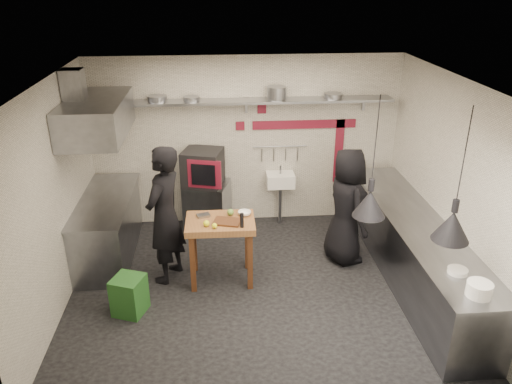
{
  "coord_description": "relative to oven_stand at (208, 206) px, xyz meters",
  "views": [
    {
      "loc": [
        -0.49,
        -5.71,
        3.96
      ],
      "look_at": [
        0.01,
        0.3,
        1.29
      ],
      "focal_mm": 35.0,
      "sensor_mm": 36.0,
      "label": 1
    }
  ],
  "objects": [
    {
      "name": "heat_lamp_near",
      "position": [
        1.89,
        -2.54,
        1.7
      ],
      "size": [
        0.41,
        0.41,
        1.4
      ],
      "primitive_type": null,
      "rotation": [
        0.0,
        0.0,
        -0.1
      ],
      "color": "black",
      "rests_on": "ceiling"
    },
    {
      "name": "lemon_b",
      "position": [
        0.12,
        -1.79,
        0.56
      ],
      "size": [
        0.09,
        0.09,
        0.07
      ],
      "primitive_type": "sphere",
      "rotation": [
        0.0,
        0.0,
        0.43
      ],
      "color": "#F5FF18",
      "rests_on": "prep_table"
    },
    {
      "name": "oven_glass",
      "position": [
        -0.04,
        -0.34,
        0.69
      ],
      "size": [
        0.37,
        0.12,
        0.34
      ],
      "primitive_type": "cube",
      "rotation": [
        0.0,
        0.0,
        -0.27
      ],
      "color": "black",
      "rests_on": "oven_door"
    },
    {
      "name": "ceiling",
      "position": [
        0.67,
        -1.81,
        2.4
      ],
      "size": [
        5.0,
        5.0,
        0.0
      ],
      "primitive_type": "plane",
      "color": "beige",
      "rests_on": "floor"
    },
    {
      "name": "counter_left",
      "position": [
        -1.48,
        -0.76,
        0.05
      ],
      "size": [
        0.7,
        1.9,
        0.9
      ],
      "primitive_type": "cube",
      "color": "slate",
      "rests_on": "floor"
    },
    {
      "name": "shelf_bracket_mid",
      "position": [
        0.67,
        0.26,
        1.62
      ],
      "size": [
        0.04,
        0.06,
        0.24
      ],
      "primitive_type": "cube",
      "color": "slate",
      "rests_on": "wall_back"
    },
    {
      "name": "hood_duct",
      "position": [
        -1.68,
        -0.76,
        2.15
      ],
      "size": [
        0.28,
        0.28,
        0.5
      ],
      "primitive_type": "cube",
      "color": "slate",
      "rests_on": "ceiling"
    },
    {
      "name": "back_shelf",
      "position": [
        0.67,
        0.11,
        1.72
      ],
      "size": [
        4.6,
        0.34,
        0.04
      ],
      "primitive_type": "cube",
      "color": "slate",
      "rests_on": "wall_back"
    },
    {
      "name": "counter_right",
      "position": [
        2.82,
        -1.81,
        0.05
      ],
      "size": [
        0.7,
        3.8,
        0.9
      ],
      "primitive_type": "cube",
      "color": "slate",
      "rests_on": "floor"
    },
    {
      "name": "lemon_a",
      "position": [
        0.02,
        -1.72,
        0.56
      ],
      "size": [
        0.11,
        0.11,
        0.08
      ],
      "primitive_type": "sphere",
      "rotation": [
        0.0,
        0.0,
        -0.43
      ],
      "color": "#F5FF18",
      "rests_on": "prep_table"
    },
    {
      "name": "wall_back",
      "position": [
        0.67,
        0.29,
        1.0
      ],
      "size": [
        5.0,
        0.04,
        2.8
      ],
      "primitive_type": "cube",
      "color": "silver",
      "rests_on": "floor"
    },
    {
      "name": "green_bin",
      "position": [
        -0.97,
        -2.22,
        -0.15
      ],
      "size": [
        0.47,
        0.47,
        0.5
      ],
      "primitive_type": "cube",
      "rotation": [
        0.0,
        0.0,
        -0.36
      ],
      "color": "#215620",
      "rests_on": "floor"
    },
    {
      "name": "counter_left_top",
      "position": [
        -1.48,
        -0.76,
        0.52
      ],
      "size": [
        0.76,
        2.0,
        0.03
      ],
      "primitive_type": "cube",
      "color": "slate",
      "rests_on": "counter_left"
    },
    {
      "name": "small_bowl_right",
      "position": [
        2.77,
        -3.07,
        0.56
      ],
      "size": [
        0.29,
        0.29,
        0.05
      ],
      "primitive_type": "cylinder",
      "rotation": [
        0.0,
        0.0,
        -0.43
      ],
      "color": "white",
      "rests_on": "counter_right_top"
    },
    {
      "name": "wall_right",
      "position": [
        3.17,
        -1.81,
        1.0
      ],
      "size": [
        0.04,
        4.2,
        2.8
      ],
      "primitive_type": "cube",
      "color": "silver",
      "rests_on": "floor"
    },
    {
      "name": "extractor_hood",
      "position": [
        -1.43,
        -0.76,
        1.75
      ],
      "size": [
        0.78,
        1.6,
        0.5
      ],
      "primitive_type": "cube",
      "color": "slate",
      "rests_on": "ceiling"
    },
    {
      "name": "pepper_mill",
      "position": [
        0.48,
        -1.79,
        0.62
      ],
      "size": [
        0.06,
        0.06,
        0.2
      ],
      "primitive_type": "cylinder",
      "rotation": [
        0.0,
        0.0,
        0.2
      ],
      "color": "black",
      "rests_on": "prep_table"
    },
    {
      "name": "pan_far_left",
      "position": [
        -0.7,
        0.11,
        1.79
      ],
      "size": [
        0.37,
        0.37,
        0.09
      ],
      "primitive_type": "cylinder",
      "rotation": [
        0.0,
        0.0,
        -0.3
      ],
      "color": "slate",
      "rests_on": "back_shelf"
    },
    {
      "name": "veg_ball",
      "position": [
        0.34,
        -1.43,
        0.57
      ],
      "size": [
        0.11,
        0.11,
        0.09
      ],
      "primitive_type": "sphere",
      "rotation": [
        0.0,
        0.0,
        -0.18
      ],
      "color": "olive",
      "rests_on": "prep_table"
    },
    {
      "name": "combi_oven",
      "position": [
        -0.05,
        -0.03,
        0.69
      ],
      "size": [
        0.72,
        0.69,
        0.58
      ],
      "primitive_type": "cube",
      "rotation": [
        0.0,
        0.0,
        -0.27
      ],
      "color": "black",
      "rests_on": "oven_stand"
    },
    {
      "name": "red_tile_a",
      "position": [
        0.92,
        0.27,
        1.55
      ],
      "size": [
        0.14,
        0.02,
        0.14
      ],
      "primitive_type": "cube",
      "color": "maroon",
      "rests_on": "wall_back"
    },
    {
      "name": "heat_lamp_far",
      "position": [
        2.63,
        -3.05,
        1.67
      ],
      "size": [
        0.49,
        0.49,
        1.46
      ],
      "primitive_type": null,
      "rotation": [
        0.0,
        0.0,
        -0.29
      ],
      "color": "black",
      "rests_on": "ceiling"
    },
    {
      "name": "plate_stack",
      "position": [
        2.79,
        -3.5,
        0.61
      ],
      "size": [
        0.31,
        0.31,
        0.15
      ],
      "primitive_type": "cylinder",
      "rotation": [
        0.0,
        0.0,
        -0.28
      ],
      "color": "white",
      "rests_on": "counter_right_top"
    },
    {
      "name": "bowl",
      "position": [
        0.53,
        -1.44,
        0.55
      ],
      "size": [
        0.19,
        0.19,
        0.06
      ],
      "primitive_type": "imported",
      "rotation": [
        0.0,
        0.0,
        -0.05
      ],
      "color": "white",
      "rests_on": "prep_table"
    },
    {
      "name": "pan_right",
      "position": [
        2.03,
        0.11,
        1.78
      ],
      "size": [
        0.35,
        0.35,
        0.08
      ],
      "primitive_type": "cylinder",
      "rotation": [
        0.0,
        0.0,
        -0.25
      ],
      "color": "slate",
      "rests_on": "back_shelf"
    },
    {
      "name": "wall_left",
      "position": [
        -1.83,
        -1.81,
        1.0
      ],
      "size": [
        0.04,
        4.2,
        2.8
      ],
      "primitive_type": "cube",
      "color": "silver",
      "rests_on": "floor"
    },
    {
      "name": "chef_right",
      "position": [
        2.02,
        -1.18,
        0.47
      ],
      "size": [
        0.74,
        0.96,
        1.74
      ],
      "primitive_type": "imported",
      "rotation": [
        0.0,
        0.0,
        1.81
      ],
      "color": "black",
      "rests_on": "floor"
    },
    {
      "name": "sink_tap",
      "position": [
        1.22,
        0.11,
        0.56
      ],
      "size": [
        0.03,
        0.03,
        0.14
      ],
      "primitive_type": "cylinder",
      "color": "slate",
      "rests_on": "hand_sink"
    },
    {
      "name": "utensil_rail",
      "position": [
        1.22,
        0.25,
        0.92
      ],
      "size": [
        0.9,
        0.02,
        0.02
      ],
      "primitive_type": "cylinder",
      "rotation": [
        0.0,
        1.57,
        0.0
      ],
      "color": "slate",
      "rests_on": "wall_back"
    },
    {
      "name": "pan_mid_left",
      "position": [
        -0.18,
        0.11,
        1.78
      ],
      "size": [
        0.29,
        0.29,
        0.07
      ],
      "primitive_type": "cylinder",
      "rotation": [
        0.0,
        0.0,
        -0.16
      ],
      "color": "slate",
      "rests_on": "back_shelf"
    },
    {
      "name": "wall_front",
      "position": [
        0.67,
        -3.91,
        1.0
      ],
      "size": [
        5.0,
        0.04,
        2.8
      ],
      "primitive_type": "cube",
      "color": "silver",
      "rests_on": "floor"
    },
    {
      "name": "oven_door",
      "position": [
        -0.02,
        -0.31,
        0.69
      ],
      "size": [
        0.52,
        0.17,
        0.46
      ],
      "primitive_type": "cube",
      "rotation": [
        0.0,
        0.0,
        -0.27
      ],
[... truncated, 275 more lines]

